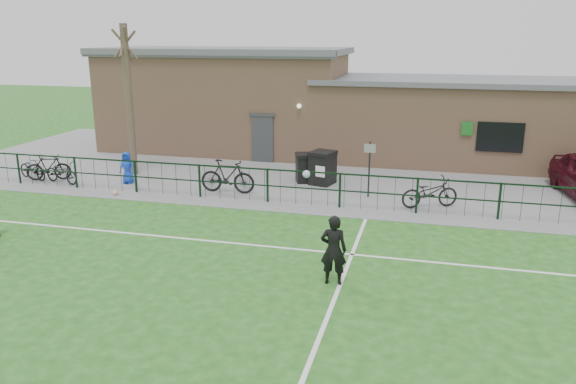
% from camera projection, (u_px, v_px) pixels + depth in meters
% --- Properties ---
extents(ground, '(90.00, 90.00, 0.00)m').
position_uv_depth(ground, '(227.00, 317.00, 11.53)').
color(ground, '#1E5519').
rests_on(ground, ground).
extents(paving_strip, '(34.00, 13.00, 0.02)m').
position_uv_depth(paving_strip, '(337.00, 169.00, 24.11)').
color(paving_strip, slate).
rests_on(paving_strip, ground).
extents(pitch_line_touch, '(28.00, 0.10, 0.01)m').
position_uv_depth(pitch_line_touch, '(309.00, 207.00, 18.80)').
color(pitch_line_touch, white).
rests_on(pitch_line_touch, ground).
extents(pitch_line_mid, '(28.00, 0.10, 0.01)m').
position_uv_depth(pitch_line_mid, '(279.00, 247.00, 15.26)').
color(pitch_line_mid, white).
rests_on(pitch_line_mid, ground).
extents(pitch_line_perp, '(0.10, 16.00, 0.01)m').
position_uv_depth(pitch_line_perp, '(323.00, 329.00, 11.05)').
color(pitch_line_perp, white).
rests_on(pitch_line_perp, ground).
extents(perimeter_fence, '(28.00, 0.10, 1.20)m').
position_uv_depth(perimeter_fence, '(310.00, 189.00, 18.82)').
color(perimeter_fence, black).
rests_on(perimeter_fence, ground).
extents(bare_tree, '(0.30, 0.30, 6.00)m').
position_uv_depth(bare_tree, '(129.00, 101.00, 22.43)').
color(bare_tree, '#4D3C2E').
rests_on(bare_tree, ground).
extents(wheelie_bin_left, '(0.91, 0.96, 1.03)m').
position_uv_depth(wheelie_bin_left, '(305.00, 169.00, 21.86)').
color(wheelie_bin_left, black).
rests_on(wheelie_bin_left, paving_strip).
extents(wheelie_bin_right, '(1.01, 1.08, 1.20)m').
position_uv_depth(wheelie_bin_right, '(323.00, 169.00, 21.50)').
color(wheelie_bin_right, black).
rests_on(wheelie_bin_right, paving_strip).
extents(sign_post, '(0.07, 0.07, 2.00)m').
position_uv_depth(sign_post, '(369.00, 169.00, 19.67)').
color(sign_post, black).
rests_on(sign_post, paving_strip).
extents(bicycle_a, '(1.77, 1.13, 0.88)m').
position_uv_depth(bicycle_a, '(33.00, 168.00, 22.28)').
color(bicycle_a, black).
rests_on(bicycle_a, paving_strip).
extents(bicycle_b, '(1.78, 1.09, 1.04)m').
position_uv_depth(bicycle_b, '(48.00, 167.00, 22.10)').
color(bicycle_b, black).
rests_on(bicycle_b, paving_strip).
extents(bicycle_c, '(1.75, 0.98, 0.87)m').
position_uv_depth(bicycle_c, '(62.00, 172.00, 21.66)').
color(bicycle_c, black).
rests_on(bicycle_c, paving_strip).
extents(bicycle_d, '(2.04, 0.60, 1.22)m').
position_uv_depth(bicycle_d, '(227.00, 176.00, 20.31)').
color(bicycle_d, black).
rests_on(bicycle_d, paving_strip).
extents(bicycle_e, '(2.05, 1.42, 1.02)m').
position_uv_depth(bicycle_e, '(430.00, 192.00, 18.61)').
color(bicycle_e, black).
rests_on(bicycle_e, paving_strip).
extents(spectator_child, '(0.62, 0.41, 1.24)m').
position_uv_depth(spectator_child, '(127.00, 168.00, 21.59)').
color(spectator_child, blue).
rests_on(spectator_child, paving_strip).
extents(goalkeeper_kick, '(1.85, 3.78, 1.82)m').
position_uv_depth(goalkeeper_kick, '(333.00, 247.00, 12.94)').
color(goalkeeper_kick, black).
rests_on(goalkeeper_kick, ground).
extents(ball_ground, '(0.21, 0.21, 0.21)m').
position_uv_depth(ball_ground, '(115.00, 193.00, 20.15)').
color(ball_ground, white).
rests_on(ball_ground, ground).
extents(clubhouse, '(24.25, 5.40, 4.96)m').
position_uv_depth(clubhouse, '(331.00, 108.00, 26.51)').
color(clubhouse, tan).
rests_on(clubhouse, ground).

